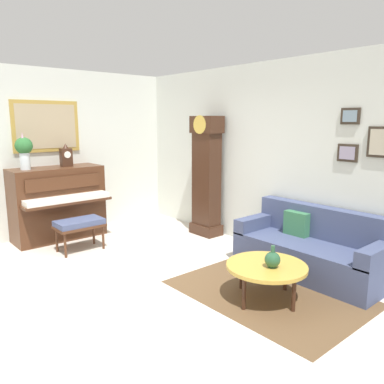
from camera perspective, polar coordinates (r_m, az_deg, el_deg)
The scene contains 12 objects.
ground_plane at distance 4.92m, azimuth -10.12°, elevation -13.51°, with size 6.40×6.00×0.10m, color beige.
wall_left at distance 6.89m, azimuth -21.65°, elevation 5.43°, with size 0.13×4.90×2.80m.
wall_back at distance 6.07m, azimuth 9.41°, elevation 5.35°, with size 5.30×0.13×2.80m.
area_rug at distance 4.61m, azimuth 11.28°, elevation -14.51°, with size 2.10×1.50×0.01m, color brown.
piano at distance 6.69m, azimuth -19.34°, elevation -1.53°, with size 0.87×1.44×1.20m.
piano_bench at distance 6.00m, azimuth -16.47°, elevation -4.68°, with size 0.42×0.70×0.48m.
grandfather_clock at distance 6.49m, azimuth 2.16°, elevation 1.93°, with size 0.52×0.34×2.03m.
couch at distance 5.21m, azimuth 17.38°, elevation -8.17°, with size 1.90×0.80×0.84m.
coffee_table at distance 4.31m, azimuth 11.07°, elevation -10.95°, with size 0.88×0.88×0.40m.
mantel_clock at distance 6.65m, azimuth -18.29°, elevation 5.10°, with size 0.13×0.18×0.38m.
flower_vase at distance 6.42m, azimuth -23.80°, elevation 5.84°, with size 0.26×0.26×0.58m.
green_jug at distance 4.21m, azimuth 11.93°, elevation -9.83°, with size 0.17×0.17×0.24m.
Camera 1 is at (3.90, -2.24, 1.95)m, focal length 35.71 mm.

